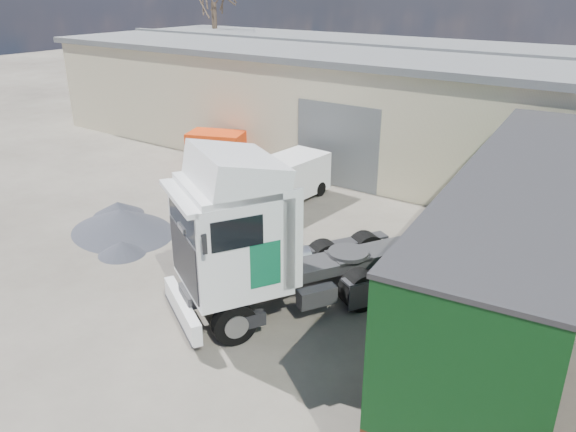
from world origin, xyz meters
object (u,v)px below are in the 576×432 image
Objects in this scene: tractor_unit at (263,244)px; panel_van at (280,181)px; orange_skip at (217,152)px; box_trailer at (522,233)px.

tractor_unit is 8.12m from panel_van.
tractor_unit reaches higher than orange_skip.
tractor_unit is at bearing -63.36° from orange_skip.
panel_van is at bearing -42.33° from orange_skip.
box_trailer is 16.44m from orange_skip.
panel_van is (-4.43, 6.72, -1.05)m from tractor_unit.
box_trailer reaches higher than orange_skip.
panel_van is 1.37× the size of orange_skip.
panel_van reaches higher than orange_skip.
tractor_unit reaches higher than box_trailer.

